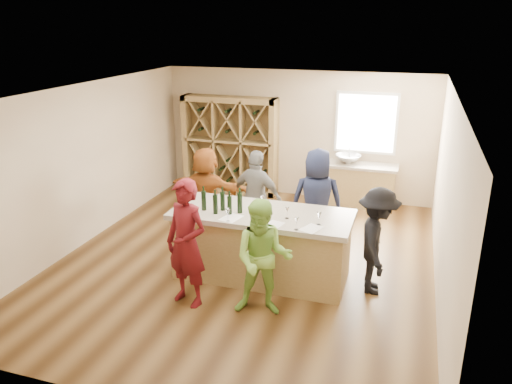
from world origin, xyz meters
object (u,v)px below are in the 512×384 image
(sink, at_px, (348,159))
(wine_bottle_e, at_px, (240,203))
(tasting_counter_base, at_px, (262,247))
(wine_bottle_c, at_px, (223,201))
(person_near_right, at_px, (263,258))
(person_far_right, at_px, (317,201))
(person_near_left, at_px, (187,243))
(person_server, at_px, (377,241))
(person_far_mid, at_px, (257,197))
(wine_bottle_a, at_px, (204,201))
(wine_bottle_b, at_px, (215,204))
(wine_bottle_d, at_px, (230,205))
(person_far_left, at_px, (206,192))
(wine_rack, at_px, (230,145))

(sink, bearing_deg, wine_bottle_e, -106.31)
(tasting_counter_base, bearing_deg, sink, 77.70)
(wine_bottle_c, height_order, person_near_right, person_near_right)
(person_far_right, bearing_deg, person_near_left, 46.40)
(person_server, distance_m, person_far_mid, 2.45)
(wine_bottle_e, bearing_deg, wine_bottle_a, -174.21)
(wine_bottle_a, xyz_separation_m, wine_bottle_b, (0.22, -0.08, -0.00))
(tasting_counter_base, bearing_deg, wine_bottle_d, -153.40)
(wine_bottle_e, xyz_separation_m, person_far_left, (-1.15, 1.40, -0.40))
(wine_bottle_b, relative_size, person_far_right, 0.16)
(wine_bottle_a, relative_size, wine_bottle_c, 1.03)
(wine_bottle_c, distance_m, person_far_left, 1.67)
(person_near_right, bearing_deg, wine_bottle_b, 132.80)
(person_server, bearing_deg, person_far_left, 62.41)
(wine_bottle_a, relative_size, wine_bottle_e, 0.96)
(sink, bearing_deg, person_near_left, -108.46)
(person_server, bearing_deg, person_far_mid, 55.50)
(wine_rack, height_order, person_far_right, wine_rack)
(wine_bottle_b, bearing_deg, wine_bottle_d, 10.68)
(person_near_left, bearing_deg, wine_bottle_d, 84.71)
(person_far_left, bearing_deg, sink, -129.94)
(tasting_counter_base, bearing_deg, wine_rack, 117.02)
(wine_bottle_b, relative_size, person_far_mid, 0.17)
(sink, relative_size, person_far_right, 0.30)
(person_near_right, bearing_deg, wine_rack, 104.52)
(tasting_counter_base, xyz_separation_m, wine_bottle_d, (-0.43, -0.22, 0.72))
(person_near_right, distance_m, person_far_left, 2.86)
(person_near_left, distance_m, person_far_right, 2.63)
(tasting_counter_base, height_order, wine_bottle_d, wine_bottle_d)
(wine_bottle_a, height_order, person_far_right, person_far_right)
(wine_bottle_d, bearing_deg, person_far_left, 124.24)
(wine_rack, relative_size, person_far_left, 1.32)
(person_far_left, bearing_deg, person_server, 162.86)
(person_near_left, height_order, person_server, person_near_left)
(sink, relative_size, person_far_mid, 0.32)
(wine_bottle_d, bearing_deg, person_near_left, -112.33)
(wine_bottle_e, xyz_separation_m, person_near_left, (-0.46, -0.91, -0.32))
(wine_bottle_e, bearing_deg, person_server, 5.98)
(wine_bottle_e, height_order, person_far_left, person_far_left)
(person_server, xyz_separation_m, person_far_left, (-3.16, 1.19, 0.03))
(wine_rack, xyz_separation_m, person_far_right, (2.51, -2.52, -0.20))
(person_server, bearing_deg, wine_rack, 37.80)
(sink, xyz_separation_m, person_near_right, (-0.48, -4.63, -0.19))
(person_near_right, xyz_separation_m, person_far_left, (-1.77, 2.25, 0.01))
(wine_bottle_a, bearing_deg, wine_rack, 104.86)
(wine_bottle_b, distance_m, person_near_left, 0.84)
(wine_bottle_d, height_order, wine_bottle_e, wine_bottle_e)
(wine_bottle_a, distance_m, wine_bottle_d, 0.43)
(person_server, bearing_deg, wine_bottle_e, 89.01)
(tasting_counter_base, distance_m, wine_bottle_c, 0.94)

